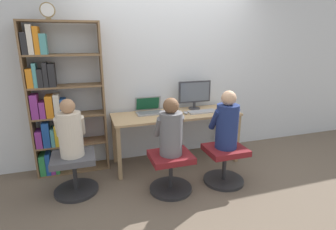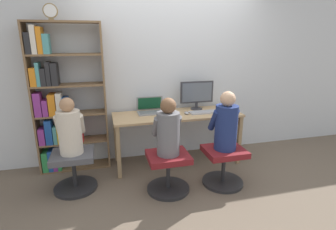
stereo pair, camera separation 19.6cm
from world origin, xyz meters
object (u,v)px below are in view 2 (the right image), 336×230
at_px(desk_clock, 50,11).
at_px(person_near_shelf, 70,129).
at_px(bookshelf, 59,104).
at_px(office_chair_right, 168,170).
at_px(keyboard, 204,112).
at_px(person_at_monitor, 226,124).
at_px(desktop_monitor, 197,94).
at_px(office_chair_left, 224,164).
at_px(person_at_laptop, 168,130).
at_px(laptop, 151,109).
at_px(office_chair_side, 74,169).

distance_m(desk_clock, person_near_shelf, 1.39).
bearing_deg(bookshelf, desk_clock, -62.08).
bearing_deg(office_chair_right, keyboard, 43.03).
bearing_deg(person_at_monitor, office_chair_right, 178.50).
xyz_separation_m(desktop_monitor, person_near_shelf, (-1.72, -0.54, -0.20)).
height_order(desk_clock, person_near_shelf, desk_clock).
bearing_deg(bookshelf, office_chair_left, -24.72).
distance_m(bookshelf, person_near_shelf, 0.60).
relative_size(desktop_monitor, person_at_laptop, 0.76).
relative_size(bookshelf, desk_clock, 10.43).
bearing_deg(keyboard, person_near_shelf, -169.50).
bearing_deg(keyboard, office_chair_left, -88.69).
xyz_separation_m(bookshelf, desk_clock, (0.03, -0.06, 1.12)).
distance_m(office_chair_right, bookshelf, 1.65).
height_order(keyboard, bookshelf, bookshelf).
relative_size(laptop, person_at_laptop, 0.57).
bearing_deg(desk_clock, person_near_shelf, -75.30).
bearing_deg(laptop, office_chair_right, -87.18).
height_order(desk_clock, office_chair_side, desk_clock).
height_order(bookshelf, office_chair_side, bookshelf).
bearing_deg(keyboard, office_chair_right, -136.97).
height_order(keyboard, person_at_monitor, person_at_monitor).
bearing_deg(person_at_monitor, desktop_monitor, 92.96).
bearing_deg(desktop_monitor, office_chair_side, -162.39).
relative_size(laptop, person_at_monitor, 0.53).
xyz_separation_m(bookshelf, office_chair_side, (0.16, -0.56, -0.67)).
relative_size(office_chair_right, bookshelf, 0.26).
height_order(office_chair_right, desk_clock, desk_clock).
bearing_deg(person_at_monitor, keyboard, 91.32).
height_order(laptop, bookshelf, bookshelf).
relative_size(keyboard, person_at_laptop, 0.62).
height_order(desktop_monitor, bookshelf, bookshelf).
distance_m(person_at_monitor, person_at_laptop, 0.70).
distance_m(keyboard, office_chair_left, 0.82).
bearing_deg(desk_clock, laptop, 1.12).
xyz_separation_m(laptop, office_chair_right, (0.04, -0.83, -0.52)).
height_order(office_chair_left, office_chair_side, same).
distance_m(laptop, office_chair_side, 1.27).
height_order(desktop_monitor, desk_clock, desk_clock).
height_order(person_at_monitor, bookshelf, bookshelf).
xyz_separation_m(person_at_laptop, office_chair_side, (-1.07, 0.30, -0.50)).
distance_m(desktop_monitor, person_at_laptop, 1.09).
relative_size(person_at_laptop, office_chair_side, 1.31).
bearing_deg(desk_clock, person_at_monitor, -23.54).
height_order(office_chair_left, desk_clock, desk_clock).
bearing_deg(office_chair_left, office_chair_side, 169.45).
xyz_separation_m(office_chair_right, desk_clock, (-1.20, 0.81, 1.78)).
height_order(desktop_monitor, laptop, desktop_monitor).
distance_m(office_chair_left, person_at_monitor, 0.52).
bearing_deg(office_chair_left, bookshelf, 155.28).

